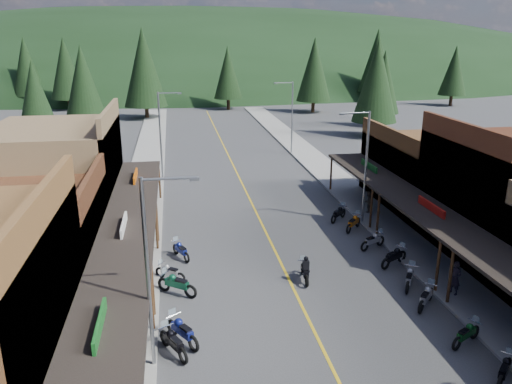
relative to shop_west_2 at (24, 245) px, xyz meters
name	(u,v)px	position (x,y,z in m)	size (l,w,h in m)	color
ground	(291,283)	(13.75, -1.70, -2.53)	(220.00, 220.00, 0.00)	#38383A
centerline	(241,181)	(13.75, 18.30, -2.53)	(0.15, 90.00, 0.01)	gold
sidewalk_west	(144,185)	(5.05, 18.30, -2.46)	(3.40, 94.00, 0.15)	gray
sidewalk_east	(332,176)	(22.45, 18.30, -2.46)	(3.40, 94.00, 0.15)	gray
shop_west_2	(24,245)	(0.00, 0.00, 0.00)	(10.90, 9.00, 6.20)	#3F2111
shop_west_3	(60,176)	(-0.03, 9.60, 0.99)	(10.90, 10.20, 8.20)	brown
shop_east_2	(511,199)	(27.54, 0.00, 0.99)	(10.90, 9.00, 8.20)	#562B19
shop_east_3	(430,173)	(27.51, 9.60, 0.00)	(10.90, 10.20, 6.20)	#4C2D16
streetlight_0	(151,267)	(6.80, -7.70, 1.93)	(2.16, 0.18, 8.00)	gray
streetlight_1	(162,131)	(6.80, 20.30, 1.93)	(2.16, 0.18, 8.00)	gray
streetlight_2	(364,163)	(20.71, 6.30, 1.93)	(2.16, 0.18, 8.00)	gray
streetlight_3	(291,114)	(20.71, 28.30, 1.93)	(2.16, 0.18, 8.00)	gray
ridge_hill	(191,78)	(13.75, 133.30, -2.53)	(310.00, 140.00, 60.00)	black
pine_1	(66,68)	(-10.25, 68.30, 4.70)	(5.88, 5.88, 12.50)	black
pine_2	(144,67)	(3.75, 56.30, 5.46)	(6.72, 6.72, 14.00)	black
pine_3	(228,72)	(17.75, 64.30, 3.95)	(5.04, 5.04, 11.00)	black
pine_4	(314,69)	(31.75, 58.30, 4.70)	(5.88, 5.88, 12.50)	black
pine_5	(377,61)	(47.75, 70.30, 5.46)	(6.72, 6.72, 14.00)	black
pine_6	(454,70)	(59.75, 62.30, 3.95)	(5.04, 5.04, 11.00)	black
pine_7	(26,67)	(-18.25, 74.30, 4.70)	(5.88, 5.88, 12.50)	black
pine_8	(35,95)	(-8.25, 38.30, 3.44)	(4.48, 4.48, 10.00)	black
pine_9	(383,82)	(37.75, 43.30, 3.85)	(4.93, 4.93, 10.80)	black
pine_10	(83,80)	(-4.25, 48.30, 4.25)	(5.38, 5.38, 11.60)	black
pine_11	(376,81)	(33.75, 36.30, 4.65)	(5.82, 5.82, 12.40)	black
bike_west_5	(173,341)	(7.45, -7.01, -1.91)	(0.73, 2.20, 1.26)	black
bike_west_6	(182,330)	(7.84, -6.25, -1.88)	(0.77, 2.30, 1.31)	navy
bike_west_7	(177,283)	(7.67, -1.92, -1.87)	(0.78, 2.33, 1.33)	#0E472E
bike_west_8	(170,271)	(7.32, -0.27, -1.98)	(0.64, 1.92, 1.10)	#959499
bike_west_9	(181,250)	(7.96, 2.48, -1.95)	(0.68, 2.03, 1.16)	navy
bike_east_4	(505,369)	(20.09, -10.79, -1.99)	(0.63, 1.90, 1.08)	black
bike_east_5	(466,333)	(19.96, -8.36, -1.97)	(0.65, 1.96, 1.12)	#0D4117
bike_east_6	(426,296)	(19.75, -5.15, -1.93)	(0.70, 2.10, 1.20)	#98979C
bike_east_7	(410,277)	(19.86, -3.14, -1.93)	(0.71, 2.13, 1.22)	gray
bike_east_8	(394,256)	(20.15, -0.56, -1.91)	(0.73, 2.19, 1.25)	black
bike_east_9	(373,240)	(19.88, 1.98, -1.95)	(0.68, 2.03, 1.16)	gray
bike_east_10	(354,222)	(19.76, 5.14, -1.93)	(0.70, 2.09, 1.20)	#C2610D
bike_east_11	(339,213)	(19.34, 7.09, -1.94)	(0.69, 2.08, 1.19)	black
rider_on_bike	(305,270)	(14.57, -1.49, -1.92)	(0.85, 2.07, 1.54)	black
pedestrian_east_a	(455,278)	(21.68, -4.40, -1.48)	(0.66, 0.43, 1.80)	black
pedestrian_east_b	(368,202)	(21.95, 8.10, -1.57)	(0.79, 0.46, 1.63)	#4C3F30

